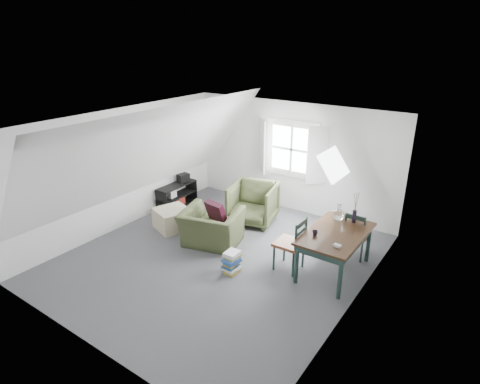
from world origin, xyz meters
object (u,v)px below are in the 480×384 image
Objects in this scene: dining_chair_far at (356,234)px; magazine_stack at (232,262)px; armchair_near at (212,243)px; dining_chair_near at (291,243)px; ottoman at (173,219)px; dining_table at (336,238)px; media_shelf at (176,197)px; armchair_far at (253,222)px.

magazine_stack is at bearing 36.48° from dining_chair_far.
magazine_stack is (0.92, -0.60, 0.19)m from armchair_near.
dining_chair_near reaches higher than dining_chair_far.
ottoman is at bearing -18.15° from armchair_near.
dining_chair_near is (-0.77, -1.06, 0.04)m from dining_chair_far.
dining_table is 1.54× the size of dining_chair_near.
ottoman is 0.43× the size of dining_table.
dining_chair_far reaches higher than ottoman.
dining_chair_far is 1.31m from dining_chair_near.
magazine_stack is (-1.56, -1.72, -0.28)m from dining_chair_far.
magazine_stack reaches higher than armchair_near.
ottoman is 3.74m from dining_chair_far.
media_shelf is at bearing 129.60° from ottoman.
ottoman is (-1.22, -1.23, 0.22)m from armchair_far.
dining_chair_near is at bearing 40.16° from magazine_stack.
dining_chair_far is (3.58, 1.06, 0.25)m from ottoman.
ottoman is 0.73× the size of dining_chair_far.
dining_chair_near is at bearing -51.70° from armchair_far.
armchair_near is 2.47m from dining_table.
media_shelf is (-4.19, 0.53, -0.41)m from dining_table.
ottoman is at bearing -81.45° from dining_chair_near.
dining_chair_far is at bearing 16.56° from ottoman.
armchair_far is 2.41m from dining_chair_far.
dining_chair_far is at bearing 80.51° from dining_table.
media_shelf is at bearing -9.12° from dining_chair_far.
armchair_far reaches higher than ottoman.
armchair_near is at bearing -168.95° from dining_table.
dining_chair_near reaches higher than dining_table.
dining_table is 0.74m from dining_chair_far.
ottoman is 1.71× the size of magazine_stack.
dining_chair_near is 2.57× the size of magazine_stack.
ottoman is at bearing -173.14° from dining_table.
armchair_far is at bearing -119.33° from dining_chair_near.
dining_table is 4.24m from media_shelf.
dining_table reaches higher than armchair_far.
armchair_far is 0.98× the size of dining_chair_near.
armchair_far is 0.91× the size of media_shelf.
armchair_near is 1.03× the size of media_shelf.
dining_table is at bearing 35.48° from magazine_stack.
dining_chair_near is (1.58, -1.23, 0.51)m from armchair_far.
dining_chair_far is at bearing -170.68° from armchair_near.
armchair_far reaches higher than armchair_near.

